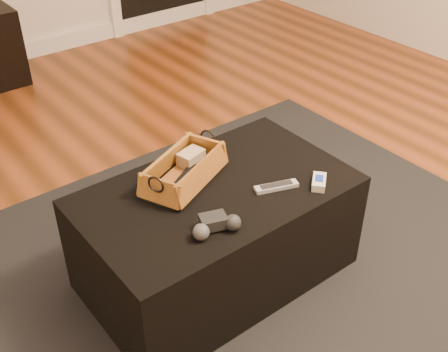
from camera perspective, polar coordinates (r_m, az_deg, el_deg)
floor at (r=2.33m, az=3.94°, el=-9.94°), size 5.00×5.50×0.01m
baseboard at (r=4.39m, az=-20.74°, el=11.50°), size 5.00×0.04×0.12m
area_rug at (r=2.28m, az=0.07°, el=-10.60°), size 2.60×2.00×0.01m
ottoman at (r=2.17m, az=-0.75°, el=-5.83°), size 1.00×0.60×0.42m
tv_remote at (r=2.05m, az=-4.00°, el=-0.31°), size 0.18×0.13×0.02m
cloth_bundle at (r=2.14m, az=-3.37°, el=1.87°), size 0.11×0.09×0.05m
wicker_basket at (r=2.06m, az=-4.08°, el=0.49°), size 0.40×0.31×0.13m
game_controller at (r=1.83m, az=-0.86°, el=-4.99°), size 0.18×0.12×0.06m
silver_remote at (r=2.04m, az=5.34°, el=-1.06°), size 0.17×0.09×0.02m
cream_gadget at (r=2.07m, az=9.63°, el=-0.59°), size 0.10×0.10×0.03m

